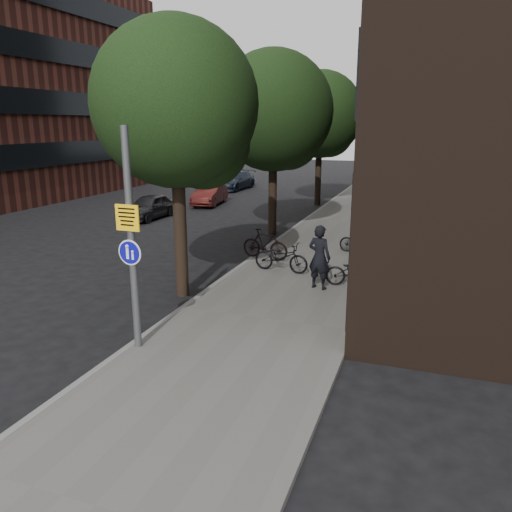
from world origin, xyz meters
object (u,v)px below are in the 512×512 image
at_px(signpost, 132,241).
at_px(parked_car_near, 150,207).
at_px(pedestrian, 319,257).
at_px(parked_bike_facade_near, 355,272).

height_order(signpost, parked_car_near, signpost).
xyz_separation_m(pedestrian, parked_bike_facade_near, (0.97, 0.53, -0.49)).
height_order(parked_bike_facade_near, parked_car_near, parked_car_near).
xyz_separation_m(signpost, parked_car_near, (-8.02, 13.77, -1.84)).
xyz_separation_m(signpost, pedestrian, (2.83, 5.17, -1.41)).
relative_size(pedestrian, parked_bike_facade_near, 1.10).
bearing_deg(signpost, parked_car_near, 121.78).
bearing_deg(parked_bike_facade_near, signpost, 139.95).
relative_size(pedestrian, parked_car_near, 0.51).
bearing_deg(parked_car_near, pedestrian, -36.08).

